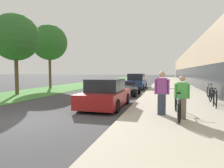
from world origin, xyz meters
TOP-DOWN VIEW (x-y plane):
  - ground_plane at (0.00, 0.00)m, footprint 220.00×220.00m
  - sidewalk_slab at (5.50, 21.00)m, footprint 4.75×70.00m
  - storefront_facade at (12.91, 29.00)m, footprint 10.01×70.00m
  - lawn_strip at (-6.19, 25.00)m, footprint 5.32×70.00m
  - tandem_bicycle at (5.18, 1.91)m, footprint 0.52×2.85m
  - person_rider at (5.31, 1.55)m, footprint 0.52×0.20m
  - person_bystander at (4.61, 2.10)m, footprint 0.57×0.22m
  - bike_rack_hoop at (6.98, 4.29)m, footprint 0.05×0.60m
  - cruiser_bike_nearest at (7.17, 5.62)m, footprint 0.52×1.80m
  - cruiser_bike_middle at (7.48, 7.92)m, footprint 0.52×1.73m
  - parked_sedan_curbside at (1.83, 3.76)m, footprint 1.93×4.03m
  - vintage_roadster_curbside at (1.84, 9.24)m, footprint 1.90×4.26m
  - parked_sedan_far at (1.76, 15.31)m, footprint 1.90×4.65m
  - street_tree_near at (-6.46, 7.24)m, footprint 3.59×3.59m
  - street_tree_far at (-7.51, 13.57)m, footprint 3.84×3.84m

SIDE VIEW (x-z plane):
  - ground_plane at x=0.00m, z-range 0.00..0.00m
  - lawn_strip at x=-6.19m, z-range 0.00..0.03m
  - sidewalk_slab at x=5.50m, z-range 0.00..0.13m
  - vintage_roadster_curbside at x=1.84m, z-range -0.07..0.93m
  - cruiser_bike_nearest at x=7.17m, z-range 0.06..0.92m
  - cruiser_bike_middle at x=7.48m, z-range 0.05..0.99m
  - tandem_bicycle at x=5.18m, z-range 0.05..1.03m
  - bike_rack_hoop at x=6.98m, z-range 0.22..1.06m
  - parked_sedan_curbside at x=1.83m, z-range -0.07..1.36m
  - parked_sedan_far at x=1.76m, z-range -0.08..1.51m
  - person_rider at x=5.31m, z-range 0.13..1.66m
  - person_bystander at x=4.61m, z-range 0.13..1.81m
  - storefront_facade at x=12.91m, z-range -0.01..5.15m
  - street_tree_near at x=-6.46m, z-range 1.31..7.55m
  - street_tree_far at x=-7.51m, z-range 1.52..8.42m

